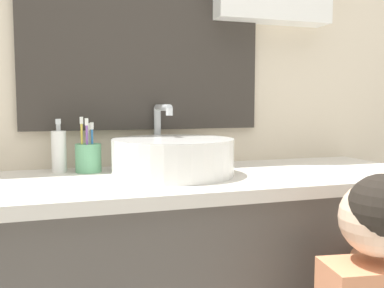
# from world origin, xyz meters

# --- Properties ---
(wall_back) EXTENTS (3.20, 0.18, 2.50)m
(wall_back) POSITION_xyz_m (0.01, 0.62, 1.29)
(wall_back) COLOR beige
(wall_back) RESTS_ON ground_plane
(sink_basin) EXTENTS (0.37, 0.42, 0.21)m
(sink_basin) POSITION_xyz_m (-0.06, 0.36, 0.90)
(sink_basin) COLOR white
(sink_basin) RESTS_ON vanity_counter
(toothbrush_holder) EXTENTS (0.08, 0.08, 0.18)m
(toothbrush_holder) POSITION_xyz_m (-0.31, 0.50, 0.89)
(toothbrush_holder) COLOR #66B27F
(toothbrush_holder) RESTS_ON vanity_counter
(soap_dispenser) EXTENTS (0.05, 0.05, 0.17)m
(soap_dispenser) POSITION_xyz_m (-0.39, 0.52, 0.91)
(soap_dispenser) COLOR white
(soap_dispenser) RESTS_ON vanity_counter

